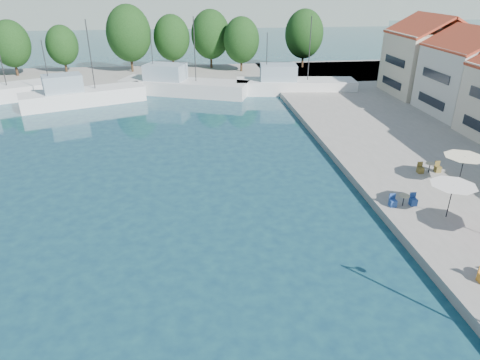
{
  "coord_description": "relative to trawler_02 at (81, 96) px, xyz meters",
  "views": [
    {
      "loc": [
        -5.91,
        -0.35,
        14.0
      ],
      "look_at": [
        -2.7,
        26.0,
        1.48
      ],
      "focal_mm": 32.0,
      "sensor_mm": 36.0,
      "label": 1
    }
  ],
  "objects": [
    {
      "name": "cafe_table_02",
      "position": [
        26.57,
        -30.43,
        -0.18
      ],
      "size": [
        1.82,
        0.7,
        0.76
      ],
      "color": "black",
      "rests_on": "quay_right"
    },
    {
      "name": "umbrella_cream",
      "position": [
        31.87,
        -28.09,
        1.53
      ],
      "size": [
        2.79,
        2.79,
        2.25
      ],
      "color": "black",
      "rests_on": "quay_right"
    },
    {
      "name": "tree_04",
      "position": [
        4.43,
        17.12,
        5.34
      ],
      "size": [
        6.79,
        6.79,
        10.06
      ],
      "color": "#3F2B19",
      "rests_on": "quay_far"
    },
    {
      "name": "trawler_02",
      "position": [
        0.0,
        0.0,
        0.0
      ],
      "size": [
        14.87,
        8.66,
        10.2
      ],
      "rotation": [
        0.0,
        0.0,
        0.36
      ],
      "color": "white",
      "rests_on": "ground"
    },
    {
      "name": "building_06",
      "position": [
        42.99,
        -2.1,
        4.43
      ],
      "size": [
        9.0,
        8.8,
        10.2
      ],
      "color": "beige",
      "rests_on": "quay_right"
    },
    {
      "name": "umbrella_white",
      "position": [
        28.6,
        -32.12,
        1.48
      ],
      "size": [
        2.77,
        2.77,
        2.2
      ],
      "color": "black",
      "rests_on": "quay_right"
    },
    {
      "name": "tree_03",
      "position": [
        -5.93,
        17.98,
        3.64
      ],
      "size": [
        4.82,
        4.82,
        7.13
      ],
      "color": "#3F2B19",
      "rests_on": "quay_far"
    },
    {
      "name": "trawler_03",
      "position": [
        12.14,
        4.05,
        -0.0
      ],
      "size": [
        17.47,
        10.21,
        10.2
      ],
      "rotation": [
        0.0,
        0.0,
        -0.37
      ],
      "color": "silver",
      "rests_on": "ground"
    },
    {
      "name": "hill_east",
      "position": [
        58.99,
        126.9,
        4.93
      ],
      "size": [
        140.0,
        40.0,
        12.0
      ],
      "primitive_type": "cube",
      "color": "gray",
      "rests_on": "ground"
    },
    {
      "name": "tree_06",
      "position": [
        17.1,
        18.85,
        4.81
      ],
      "size": [
        6.18,
        6.18,
        9.15
      ],
      "color": "#3F2B19",
      "rests_on": "quay_far"
    },
    {
      "name": "trawler_04",
      "position": [
        27.0,
        2.58,
        -0.0
      ],
      "size": [
        16.17,
        5.9,
        10.2
      ],
      "rotation": [
        0.0,
        0.0,
        -0.12
      ],
      "color": "silver",
      "rests_on": "ground"
    },
    {
      "name": "tree_05",
      "position": [
        10.88,
        18.67,
        4.41
      ],
      "size": [
        5.72,
        5.72,
        8.46
      ],
      "color": "#3F2B19",
      "rests_on": "quay_far"
    },
    {
      "name": "tree_07",
      "position": [
        21.69,
        15.39,
        4.31
      ],
      "size": [
        5.6,
        5.6,
        8.28
      ],
      "color": "#3F2B19",
      "rests_on": "quay_far"
    },
    {
      "name": "cafe_table_03",
      "position": [
        31.0,
        -25.63,
        -0.18
      ],
      "size": [
        1.82,
        0.7,
        0.76
      ],
      "color": "black",
      "rests_on": "quay_right"
    },
    {
      "name": "tree_08",
      "position": [
        32.24,
        17.61,
        4.83
      ],
      "size": [
        6.2,
        6.2,
        9.17
      ],
      "color": "#3F2B19",
      "rests_on": "quay_far"
    },
    {
      "name": "quay_far",
      "position": [
        10.99,
        13.9,
        -0.77
      ],
      "size": [
        90.0,
        16.0,
        0.6
      ],
      "primitive_type": "cube",
      "color": "gray",
      "rests_on": "ground"
    },
    {
      "name": "tree_02",
      "position": [
        -12.66,
        15.99,
        4.21
      ],
      "size": [
        5.48,
        5.48,
        8.11
      ],
      "color": "#3F2B19",
      "rests_on": "quay_far"
    },
    {
      "name": "building_05",
      "position": [
        42.99,
        -11.1,
        4.19
      ],
      "size": [
        8.4,
        8.8,
        9.7
      ],
      "color": "silver",
      "rests_on": "quay_right"
    }
  ]
}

